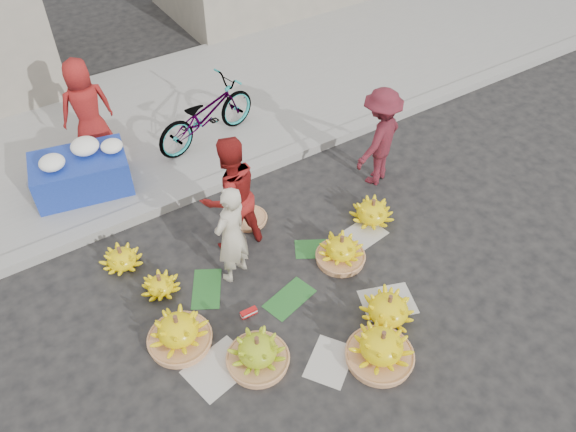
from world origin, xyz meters
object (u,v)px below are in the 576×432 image
banana_bunch_4 (341,250)px  flower_table (81,171)px  bicycle (206,114)px  banana_bunch_0 (178,331)px  vendor_cream (231,235)px

banana_bunch_4 → flower_table: (-2.39, 3.11, 0.25)m
bicycle → flower_table: bearing=81.0°
banana_bunch_4 → banana_bunch_0: bearing=-179.2°
vendor_cream → bicycle: size_ratio=0.77×
banana_bunch_4 → vendor_cream: vendor_cream is taller
vendor_cream → bicycle: bearing=-132.7°
banana_bunch_4 → vendor_cream: 1.50m
vendor_cream → banana_bunch_0: bearing=6.5°
banana_bunch_0 → bicycle: (2.03, 3.27, 0.40)m
flower_table → vendor_cream: bearing=-55.1°
vendor_cream → bicycle: vendor_cream is taller
flower_table → banana_bunch_4: bearing=-40.8°
banana_bunch_0 → bicycle: size_ratio=0.39×
banana_bunch_4 → bicycle: size_ratio=0.34×
banana_bunch_0 → vendor_cream: (1.04, 0.58, 0.50)m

